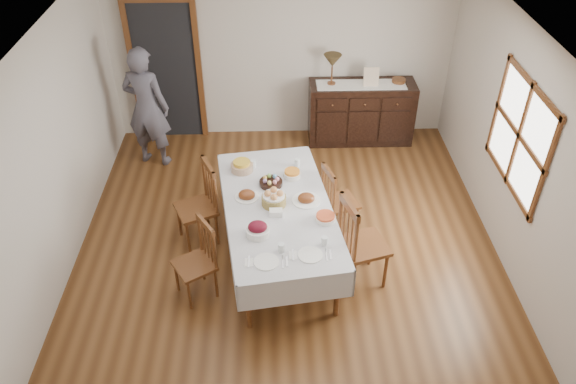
{
  "coord_description": "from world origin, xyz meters",
  "views": [
    {
      "loc": [
        -0.15,
        -4.76,
        4.61
      ],
      "look_at": [
        0.0,
        0.1,
        0.95
      ],
      "focal_mm": 35.0,
      "sensor_mm": 36.0,
      "label": 1
    }
  ],
  "objects_px": {
    "chair_left_far": "(200,204)",
    "table_lamp": "(332,62)",
    "dining_table": "(278,212)",
    "chair_right_far": "(337,199)",
    "person": "(146,104)",
    "chair_right_near": "(360,242)",
    "chair_left_near": "(198,260)",
    "sideboard": "(361,112)"
  },
  "relations": [
    {
      "from": "chair_left_far",
      "to": "table_lamp",
      "type": "xyz_separation_m",
      "value": [
        1.74,
        2.26,
        0.76
      ]
    },
    {
      "from": "dining_table",
      "to": "chair_right_far",
      "type": "relative_size",
      "value": 2.6
    },
    {
      "from": "person",
      "to": "table_lamp",
      "type": "xyz_separation_m",
      "value": [
        2.61,
        0.52,
        0.35
      ]
    },
    {
      "from": "chair_right_near",
      "to": "table_lamp",
      "type": "xyz_separation_m",
      "value": [
        -0.04,
        3.03,
        0.72
      ]
    },
    {
      "from": "chair_left_near",
      "to": "person",
      "type": "relative_size",
      "value": 0.5
    },
    {
      "from": "dining_table",
      "to": "sideboard",
      "type": "height_order",
      "value": "sideboard"
    },
    {
      "from": "dining_table",
      "to": "sideboard",
      "type": "relative_size",
      "value": 1.54
    },
    {
      "from": "sideboard",
      "to": "person",
      "type": "relative_size",
      "value": 0.83
    },
    {
      "from": "chair_right_near",
      "to": "table_lamp",
      "type": "distance_m",
      "value": 3.12
    },
    {
      "from": "chair_right_far",
      "to": "chair_right_near",
      "type": "bearing_deg",
      "value": 170.87
    },
    {
      "from": "chair_right_near",
      "to": "sideboard",
      "type": "relative_size",
      "value": 0.72
    },
    {
      "from": "chair_left_near",
      "to": "sideboard",
      "type": "relative_size",
      "value": 0.6
    },
    {
      "from": "chair_right_near",
      "to": "table_lamp",
      "type": "height_order",
      "value": "table_lamp"
    },
    {
      "from": "chair_right_near",
      "to": "chair_right_far",
      "type": "height_order",
      "value": "chair_right_near"
    },
    {
      "from": "chair_left_far",
      "to": "person",
      "type": "relative_size",
      "value": 0.56
    },
    {
      "from": "person",
      "to": "chair_right_far",
      "type": "bearing_deg",
      "value": 161.62
    },
    {
      "from": "chair_right_far",
      "to": "table_lamp",
      "type": "xyz_separation_m",
      "value": [
        0.11,
        2.15,
        0.82
      ]
    },
    {
      "from": "chair_right_far",
      "to": "sideboard",
      "type": "distance_m",
      "value": 2.22
    },
    {
      "from": "dining_table",
      "to": "sideboard",
      "type": "xyz_separation_m",
      "value": [
        1.3,
        2.64,
        -0.22
      ]
    },
    {
      "from": "chair_left_near",
      "to": "chair_right_near",
      "type": "distance_m",
      "value": 1.73
    },
    {
      "from": "chair_right_far",
      "to": "table_lamp",
      "type": "bearing_deg",
      "value": -21.48
    },
    {
      "from": "chair_right_far",
      "to": "table_lamp",
      "type": "height_order",
      "value": "table_lamp"
    },
    {
      "from": "dining_table",
      "to": "chair_left_near",
      "type": "height_order",
      "value": "chair_left_near"
    },
    {
      "from": "dining_table",
      "to": "chair_right_near",
      "type": "distance_m",
      "value": 0.96
    },
    {
      "from": "chair_right_near",
      "to": "person",
      "type": "bearing_deg",
      "value": 29.92
    },
    {
      "from": "person",
      "to": "table_lamp",
      "type": "height_order",
      "value": "person"
    },
    {
      "from": "table_lamp",
      "to": "chair_left_near",
      "type": "bearing_deg",
      "value": -118.1
    },
    {
      "from": "chair_left_near",
      "to": "sideboard",
      "type": "xyz_separation_m",
      "value": [
        2.15,
        3.15,
        -0.0
      ]
    },
    {
      "from": "dining_table",
      "to": "chair_left_far",
      "type": "bearing_deg",
      "value": 149.38
    },
    {
      "from": "chair_right_far",
      "to": "person",
      "type": "xyz_separation_m",
      "value": [
        -2.5,
        1.63,
        0.47
      ]
    },
    {
      "from": "chair_left_far",
      "to": "chair_left_near",
      "type": "bearing_deg",
      "value": -20.33
    },
    {
      "from": "sideboard",
      "to": "dining_table",
      "type": "bearing_deg",
      "value": -116.19
    },
    {
      "from": "chair_right_near",
      "to": "table_lamp",
      "type": "bearing_deg",
      "value": -15.79
    },
    {
      "from": "chair_right_near",
      "to": "sideboard",
      "type": "xyz_separation_m",
      "value": [
        0.43,
        3.03,
        -0.1
      ]
    },
    {
      "from": "chair_right_near",
      "to": "chair_right_far",
      "type": "relative_size",
      "value": 1.22
    },
    {
      "from": "chair_left_far",
      "to": "chair_right_far",
      "type": "relative_size",
      "value": 1.14
    },
    {
      "from": "chair_right_far",
      "to": "sideboard",
      "type": "bearing_deg",
      "value": -33.67
    },
    {
      "from": "dining_table",
      "to": "chair_left_near",
      "type": "relative_size",
      "value": 2.58
    },
    {
      "from": "person",
      "to": "table_lamp",
      "type": "distance_m",
      "value": 2.68
    },
    {
      "from": "table_lamp",
      "to": "dining_table",
      "type": "bearing_deg",
      "value": -107.41
    },
    {
      "from": "table_lamp",
      "to": "chair_right_far",
      "type": "bearing_deg",
      "value": -92.82
    },
    {
      "from": "chair_right_near",
      "to": "chair_left_far",
      "type": "bearing_deg",
      "value": 50.09
    }
  ]
}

